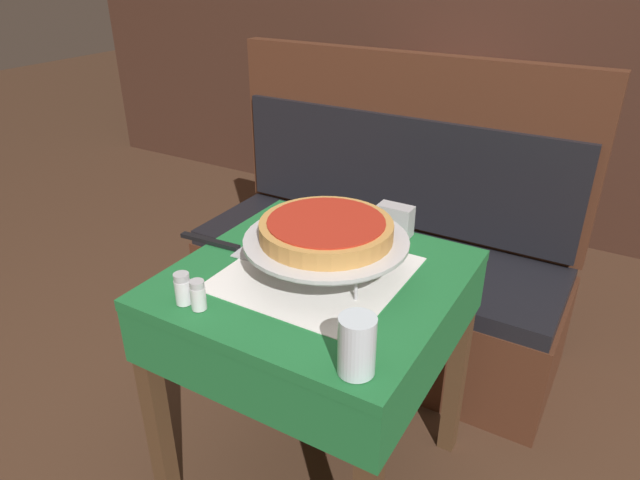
# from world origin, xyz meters

# --- Properties ---
(ground_plane) EXTENTS (14.00, 14.00, 0.00)m
(ground_plane) POSITION_xyz_m (0.00, 0.00, 0.00)
(ground_plane) COLOR #472D1E
(dining_table_front) EXTENTS (0.70, 0.70, 0.72)m
(dining_table_front) POSITION_xyz_m (0.00, 0.00, 0.61)
(dining_table_front) COLOR #1E6B33
(dining_table_front) RESTS_ON ground_plane
(dining_table_rear) EXTENTS (0.64, 0.64, 0.73)m
(dining_table_rear) POSITION_xyz_m (-0.31, 1.66, 0.62)
(dining_table_rear) COLOR red
(dining_table_rear) RESTS_ON ground_plane
(booth_bench) EXTENTS (1.43, 0.53, 1.13)m
(booth_bench) POSITION_xyz_m (-0.15, 0.74, 0.32)
(booth_bench) COLOR #4C2819
(booth_bench) RESTS_ON ground_plane
(back_wall_panel) EXTENTS (6.00, 0.04, 2.40)m
(back_wall_panel) POSITION_xyz_m (0.00, 2.06, 1.20)
(back_wall_panel) COLOR #3D2319
(back_wall_panel) RESTS_ON ground_plane
(pizza_pan_stand) EXTENTS (0.41, 0.41, 0.10)m
(pizza_pan_stand) POSITION_xyz_m (0.02, 0.01, 0.81)
(pizza_pan_stand) COLOR #ADADB2
(pizza_pan_stand) RESTS_ON dining_table_front
(deep_dish_pizza) EXTENTS (0.33, 0.33, 0.05)m
(deep_dish_pizza) POSITION_xyz_m (0.02, 0.01, 0.85)
(deep_dish_pizza) COLOR #C68E47
(deep_dish_pizza) RESTS_ON pizza_pan_stand
(pizza_server) EXTENTS (0.29, 0.09, 0.01)m
(pizza_server) POSITION_xyz_m (-0.28, -0.01, 0.73)
(pizza_server) COLOR #BCBCC1
(pizza_server) RESTS_ON dining_table_front
(water_glass_near) EXTENTS (0.07, 0.07, 0.12)m
(water_glass_near) POSITION_xyz_m (0.26, -0.29, 0.78)
(water_glass_near) COLOR silver
(water_glass_near) RESTS_ON dining_table_front
(salt_shaker) EXTENTS (0.04, 0.04, 0.08)m
(salt_shaker) POSITION_xyz_m (-0.19, -0.27, 0.76)
(salt_shaker) COLOR silver
(salt_shaker) RESTS_ON dining_table_front
(pepper_shaker) EXTENTS (0.04, 0.04, 0.07)m
(pepper_shaker) POSITION_xyz_m (-0.15, -0.27, 0.76)
(pepper_shaker) COLOR silver
(pepper_shaker) RESTS_ON dining_table_front
(napkin_holder) EXTENTS (0.10, 0.05, 0.09)m
(napkin_holder) POSITION_xyz_m (0.08, 0.30, 0.77)
(napkin_holder) COLOR #B2B2B7
(napkin_holder) RESTS_ON dining_table_front
(condiment_caddy) EXTENTS (0.12, 0.12, 0.17)m
(condiment_caddy) POSITION_xyz_m (-0.37, 1.74, 0.77)
(condiment_caddy) COLOR black
(condiment_caddy) RESTS_ON dining_table_rear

